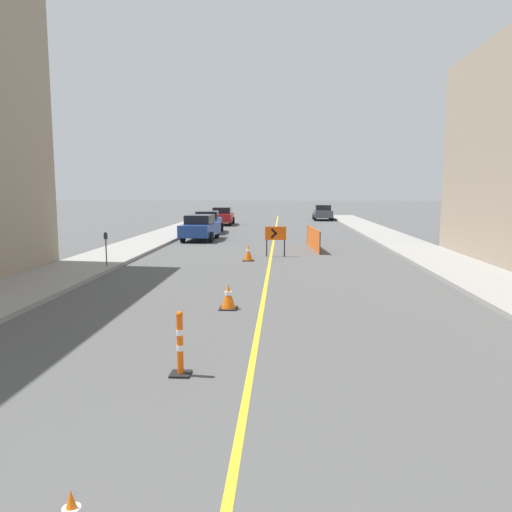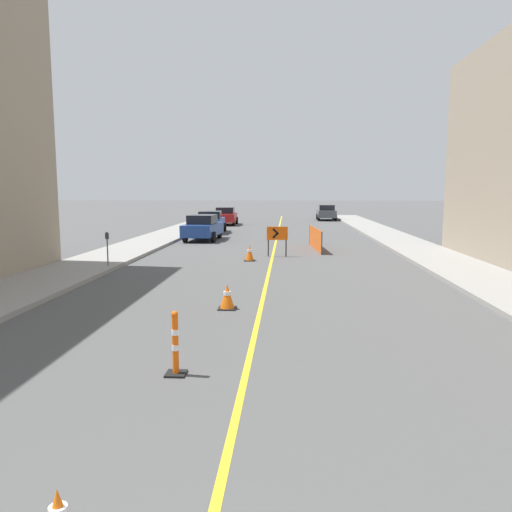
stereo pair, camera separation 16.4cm
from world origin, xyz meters
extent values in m
cube|color=gold|center=(0.00, 29.85, 0.00)|extent=(0.12, 59.69, 0.01)
cube|color=gray|center=(-7.45, 29.85, 0.08)|extent=(2.88, 59.69, 0.15)
cube|color=gray|center=(7.45, 29.85, 0.08)|extent=(2.88, 59.69, 0.15)
cylinder|color=white|center=(-1.26, 3.49, 0.36)|extent=(0.16, 0.16, 0.09)
cube|color=black|center=(-0.87, 12.40, 0.01)|extent=(0.47, 0.47, 0.03)
cone|color=orange|center=(-0.87, 12.40, 0.34)|extent=(0.38, 0.38, 0.63)
cylinder|color=white|center=(-0.87, 12.40, 0.42)|extent=(0.20, 0.20, 0.10)
cube|color=black|center=(-0.97, 21.41, 0.01)|extent=(0.47, 0.47, 0.03)
cone|color=orange|center=(-0.97, 21.41, 0.37)|extent=(0.37, 0.37, 0.69)
cylinder|color=white|center=(-0.97, 21.41, 0.46)|extent=(0.19, 0.19, 0.11)
cube|color=black|center=(-1.18, 7.65, 0.02)|extent=(0.34, 0.34, 0.04)
cylinder|color=#EF560C|center=(-1.18, 7.65, 0.53)|extent=(0.11, 0.11, 0.98)
cylinder|color=white|center=(-1.18, 7.65, 0.48)|extent=(0.12, 0.12, 0.10)
cylinder|color=white|center=(-1.18, 7.65, 0.74)|extent=(0.12, 0.12, 0.10)
sphere|color=#EF560C|center=(-1.18, 7.65, 1.05)|extent=(0.12, 0.12, 0.12)
cube|color=#EF560C|center=(0.22, 22.92, 1.10)|extent=(0.98, 0.12, 0.63)
cube|color=black|center=(0.15, 22.88, 1.19)|extent=(0.31, 0.04, 0.31)
cube|color=black|center=(0.15, 22.88, 1.01)|extent=(0.31, 0.04, 0.31)
cylinder|color=black|center=(-0.20, 22.92, 0.39)|extent=(0.06, 0.06, 0.78)
cylinder|color=black|center=(0.64, 22.92, 0.39)|extent=(0.06, 0.06, 0.78)
cube|color=#EF560C|center=(2.17, 25.96, 0.56)|extent=(0.40, 4.66, 1.12)
cylinder|color=#262626|center=(2.35, 23.64, 0.56)|extent=(0.05, 0.05, 1.12)
cylinder|color=#262626|center=(1.98, 28.29, 0.56)|extent=(0.05, 0.05, 1.12)
cube|color=navy|center=(-4.56, 30.38, 0.68)|extent=(2.05, 4.40, 0.72)
cube|color=black|center=(-4.56, 30.17, 1.31)|extent=(1.64, 2.02, 0.55)
cylinder|color=black|center=(-5.42, 31.72, 0.32)|extent=(0.26, 0.65, 0.64)
cylinder|color=black|center=(-3.71, 31.72, 0.32)|extent=(0.26, 0.65, 0.64)
cylinder|color=black|center=(-5.42, 29.05, 0.32)|extent=(0.26, 0.65, 0.64)
cylinder|color=black|center=(-3.71, 29.05, 0.32)|extent=(0.26, 0.65, 0.64)
cube|color=navy|center=(-4.91, 35.82, 0.68)|extent=(2.03, 4.39, 0.72)
cube|color=black|center=(-4.91, 35.61, 1.31)|extent=(1.63, 2.02, 0.55)
cylinder|color=black|center=(-5.76, 37.15, 0.32)|extent=(0.25, 0.65, 0.64)
cylinder|color=black|center=(-4.05, 37.15, 0.32)|extent=(0.25, 0.65, 0.64)
cylinder|color=black|center=(-5.76, 34.49, 0.32)|extent=(0.25, 0.65, 0.64)
cylinder|color=black|center=(-4.05, 34.49, 0.32)|extent=(0.25, 0.65, 0.64)
cube|color=maroon|center=(-4.85, 44.23, 0.68)|extent=(1.97, 4.37, 0.72)
cube|color=black|center=(-4.85, 44.01, 1.31)|extent=(1.61, 1.99, 0.55)
cylinder|color=black|center=(-5.70, 45.56, 0.32)|extent=(0.25, 0.65, 0.64)
cylinder|color=black|center=(-3.99, 45.56, 0.32)|extent=(0.25, 0.65, 0.64)
cylinder|color=black|center=(-5.70, 42.89, 0.32)|extent=(0.25, 0.65, 0.64)
cylinder|color=black|center=(-3.99, 42.89, 0.32)|extent=(0.25, 0.65, 0.64)
cube|color=#474C51|center=(4.72, 51.88, 0.68)|extent=(1.85, 4.32, 0.72)
cube|color=black|center=(4.72, 51.67, 1.31)|extent=(1.55, 1.95, 0.55)
cylinder|color=black|center=(3.87, 53.22, 0.32)|extent=(0.23, 0.64, 0.64)
cylinder|color=black|center=(5.58, 53.22, 0.32)|extent=(0.23, 0.64, 0.64)
cylinder|color=black|center=(3.87, 50.55, 0.32)|extent=(0.23, 0.64, 0.64)
cylinder|color=black|center=(5.58, 50.55, 0.32)|extent=(0.23, 0.64, 0.64)
cylinder|color=#4C4C51|center=(-6.36, 18.66, 0.68)|extent=(0.05, 0.05, 1.05)
cube|color=#33383D|center=(-6.36, 18.66, 1.32)|extent=(0.12, 0.10, 0.22)
sphere|color=#33383D|center=(-6.36, 18.66, 1.43)|extent=(0.11, 0.11, 0.11)
camera|label=1|loc=(0.52, -0.37, 3.10)|focal=35.00mm
camera|label=2|loc=(0.69, -0.36, 3.10)|focal=35.00mm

